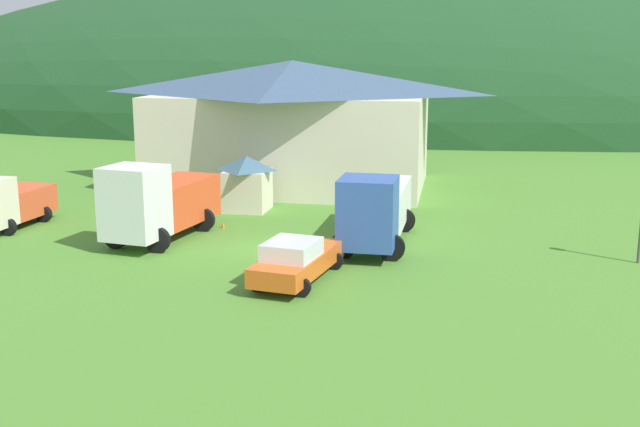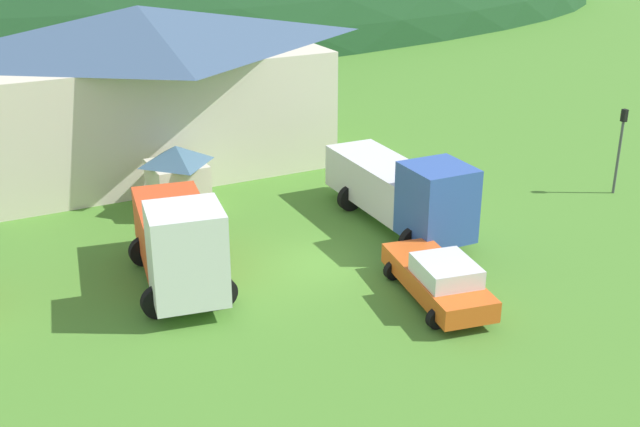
% 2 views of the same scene
% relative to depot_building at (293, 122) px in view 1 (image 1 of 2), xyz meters
% --- Properties ---
extents(ground_plane, '(200.00, 200.00, 0.00)m').
position_rel_depot_building_xyz_m(ground_plane, '(2.18, -15.00, -3.97)').
color(ground_plane, '#4C842D').
extents(forested_hill_backdrop, '(138.61, 60.00, 35.30)m').
position_rel_depot_building_xyz_m(forested_hill_backdrop, '(2.18, 48.20, -3.97)').
color(forested_hill_backdrop, '#1E4723').
rests_on(forested_hill_backdrop, ground).
extents(depot_building, '(17.33, 11.72, 7.71)m').
position_rel_depot_building_xyz_m(depot_building, '(0.00, 0.00, 0.00)').
color(depot_building, beige).
rests_on(depot_building, ground).
extents(play_shed_cream, '(2.39, 2.54, 2.91)m').
position_rel_depot_building_xyz_m(play_shed_cream, '(-0.85, -7.57, -2.47)').
color(play_shed_cream, beige).
rests_on(play_shed_cream, ground).
extents(light_truck_cream, '(2.83, 4.86, 2.64)m').
position_rel_depot_building_xyz_m(light_truck_cream, '(-11.12, -13.61, -2.69)').
color(light_truck_cream, beige).
rests_on(light_truck_cream, ground).
extents(heavy_rig_white, '(3.78, 7.06, 3.65)m').
position_rel_depot_building_xyz_m(heavy_rig_white, '(-3.02, -14.57, -2.18)').
color(heavy_rig_white, white).
rests_on(heavy_rig_white, ground).
extents(box_truck_blue, '(3.21, 8.37, 3.39)m').
position_rel_depot_building_xyz_m(box_truck_blue, '(6.63, -13.53, -2.31)').
color(box_truck_blue, '#3356AD').
rests_on(box_truck_blue, ground).
extents(service_pickup_orange, '(2.92, 5.50, 1.66)m').
position_rel_depot_building_xyz_m(service_pickup_orange, '(4.33, -19.38, -3.15)').
color(service_pickup_orange, orange).
rests_on(service_pickup_orange, ground).
extents(traffic_cone_near_pickup, '(0.36, 0.36, 0.62)m').
position_rel_depot_building_xyz_m(traffic_cone_near_pickup, '(-0.90, -11.76, -3.97)').
color(traffic_cone_near_pickup, orange).
rests_on(traffic_cone_near_pickup, ground).
extents(traffic_cone_mid_row, '(0.36, 0.36, 0.60)m').
position_rel_depot_building_xyz_m(traffic_cone_mid_row, '(7.64, -15.85, -3.97)').
color(traffic_cone_mid_row, orange).
rests_on(traffic_cone_mid_row, ground).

